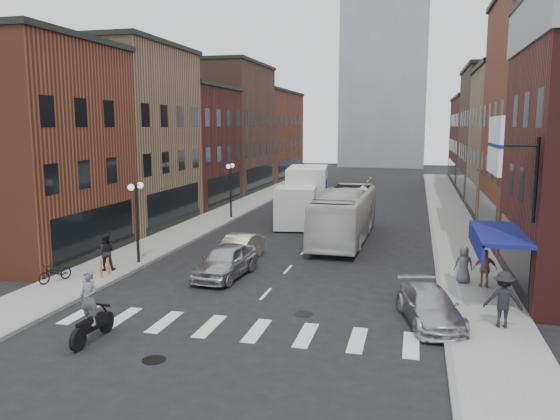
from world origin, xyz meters
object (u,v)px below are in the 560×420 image
at_px(streetlamp_near, 136,207).
at_px(parked_bicycle, 55,272).
at_px(ped_right_a, 503,299).
at_px(bike_rack, 105,268).
at_px(ped_right_b, 485,268).
at_px(transit_bus, 345,214).
at_px(box_truck, 304,196).
at_px(streetlamp_far, 231,180).
at_px(sedan_left_far, 239,248).
at_px(ped_right_c, 464,265).
at_px(sedan_left_near, 225,261).
at_px(curb_car, 430,307).
at_px(billboard_sign, 498,147).
at_px(ped_left_solo, 106,252).
at_px(motorcycle_rider, 90,309).

distance_m(streetlamp_near, parked_bicycle, 4.97).
bearing_deg(ped_right_a, bike_rack, -5.18).
bearing_deg(ped_right_b, transit_bus, -54.38).
xyz_separation_m(bike_rack, box_truck, (5.73, 16.83, 1.37)).
height_order(streetlamp_far, box_truck, streetlamp_far).
height_order(sedan_left_far, ped_right_a, ped_right_a).
height_order(bike_rack, ped_right_c, ped_right_c).
bearing_deg(sedan_left_near, curb_car, -18.71).
height_order(billboard_sign, box_truck, billboard_sign).
xyz_separation_m(billboard_sign, streetlamp_near, (-15.99, 3.50, -3.22)).
distance_m(billboard_sign, ped_left_solo, 17.59).
relative_size(sedan_left_near, ped_left_solo, 2.54).
bearing_deg(sedan_left_far, ped_right_b, -6.67).
bearing_deg(sedan_left_far, motorcycle_rider, -91.97).
bearing_deg(bike_rack, box_truck, 71.20).
relative_size(sedan_left_near, curb_car, 1.05).
xyz_separation_m(box_truck, curb_car, (8.37, -18.98, -1.30)).
relative_size(streetlamp_near, box_truck, 0.45).
xyz_separation_m(parked_bicycle, ped_right_b, (18.05, 3.70, 0.39)).
distance_m(transit_bus, sedan_left_far, 8.08).
xyz_separation_m(bike_rack, transit_bus, (9.37, 11.28, 1.02)).
xyz_separation_m(ped_right_a, ped_right_b, (-0.03, 4.73, -0.15)).
bearing_deg(ped_right_a, motorcycle_rider, 20.80).
bearing_deg(billboard_sign, streetlamp_far, 132.41).
height_order(bike_rack, curb_car, curb_car).
relative_size(streetlamp_near, ped_right_b, 2.55).
relative_size(ped_left_solo, ped_right_c, 1.09).
relative_size(motorcycle_rider, parked_bicycle, 1.48).
height_order(sedan_left_far, parked_bicycle, sedan_left_far).
height_order(motorcycle_rider, parked_bicycle, motorcycle_rider).
bearing_deg(sedan_left_far, bike_rack, -131.08).
relative_size(billboard_sign, sedan_left_near, 0.83).
bearing_deg(sedan_left_near, ped_left_solo, -168.48).
bearing_deg(transit_bus, sedan_left_far, -123.85).
xyz_separation_m(billboard_sign, box_truck, (-10.46, 17.63, -4.22)).
bearing_deg(ped_right_b, billboard_sign, 83.08).
distance_m(box_truck, ped_right_a, 21.95).
height_order(billboard_sign, motorcycle_rider, billboard_sign).
height_order(streetlamp_far, bike_rack, streetlamp_far).
relative_size(sedan_left_near, sedan_left_far, 1.10).
distance_m(box_truck, ped_right_b, 17.97).
relative_size(curb_car, ped_right_c, 2.62).
bearing_deg(box_truck, sedan_left_near, -99.79).
xyz_separation_m(streetlamp_near, sedan_left_far, (4.59, 2.00, -2.25)).
xyz_separation_m(motorcycle_rider, curb_car, (10.57, 4.35, -0.49)).
height_order(box_truck, ped_right_b, box_truck).
bearing_deg(transit_bus, ped_right_b, -50.52).
bearing_deg(ped_left_solo, parked_bicycle, 40.79).
bearing_deg(ped_right_b, sedan_left_near, 0.79).
bearing_deg(ped_left_solo, ped_right_c, 162.86).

